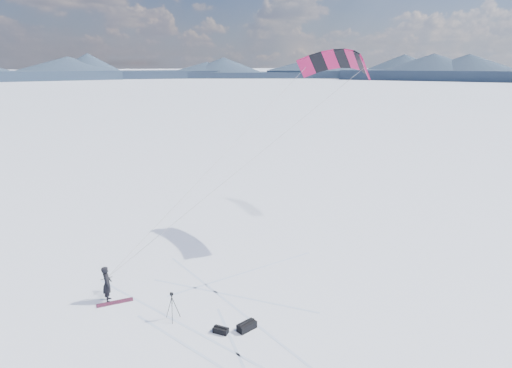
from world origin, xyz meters
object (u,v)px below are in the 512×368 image
snowboard (115,302)px  gear_bag_b (221,330)px  tripod (172,302)px  snowkiter (109,301)px  gear_bag_a (247,326)px

snowboard → gear_bag_b: 5.76m
snowboard → tripod: tripod is taller
snowkiter → tripod: bearing=-134.2°
snowboard → gear_bag_a: gear_bag_a is taller
snowkiter → gear_bag_a: (5.01, -5.04, 0.17)m
gear_bag_a → snowboard: bearing=119.9°
snowkiter → gear_bag_b: bearing=-133.9°
gear_bag_a → gear_bag_b: gear_bag_a is taller
tripod → gear_bag_b: tripod is taller
tripod → gear_bag_a: 3.48m
gear_bag_b → snowkiter: bearing=178.9°
snowkiter → gear_bag_a: bearing=-128.5°
gear_bag_a → snowkiter: bearing=119.3°
snowboard → gear_bag_b: bearing=-47.1°
gear_bag_b → snowboard: bearing=179.2°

